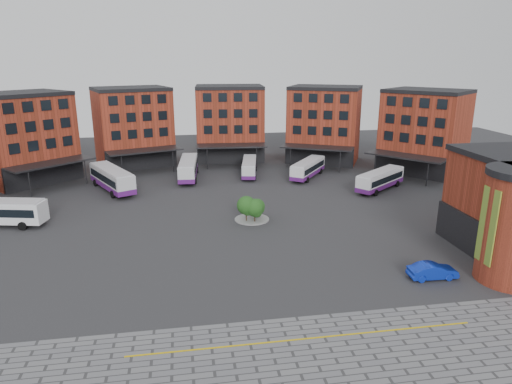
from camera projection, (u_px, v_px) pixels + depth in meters
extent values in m
plane|color=#28282B|center=(251.00, 260.00, 46.48)|extent=(160.00, 160.00, 0.00)
cube|color=gold|center=(306.00, 339.00, 33.54)|extent=(26.00, 0.15, 0.02)
cube|color=#993421|center=(27.00, 139.00, 74.52)|extent=(16.35, 16.13, 14.00)
cube|color=black|center=(45.00, 173.00, 73.04)|extent=(10.00, 9.07, 4.00)
cube|color=black|center=(20.00, 94.00, 72.44)|extent=(16.55, 16.35, 0.60)
cube|color=black|center=(40.00, 129.00, 70.87)|extent=(8.60, 7.77, 8.00)
cube|color=black|center=(51.00, 163.00, 71.06)|extent=(12.61, 11.97, 0.25)
cylinder|color=black|center=(30.00, 184.00, 67.15)|extent=(0.20, 0.20, 4.00)
cylinder|color=black|center=(86.00, 172.00, 73.96)|extent=(0.20, 0.20, 4.00)
cube|color=#993421|center=(133.00, 128.00, 86.03)|extent=(15.55, 13.69, 14.00)
cube|color=black|center=(142.00, 159.00, 83.36)|extent=(12.45, 4.71, 4.00)
cube|color=black|center=(130.00, 89.00, 83.95)|extent=(15.65, 13.97, 0.60)
cube|color=black|center=(139.00, 120.00, 81.14)|extent=(10.87, 3.87, 8.00)
cube|color=black|center=(145.00, 150.00, 80.81)|extent=(13.72, 8.39, 0.25)
cylinder|color=black|center=(122.00, 166.00, 77.79)|extent=(0.20, 0.20, 4.00)
cylinder|color=black|center=(173.00, 161.00, 81.93)|extent=(0.20, 0.20, 4.00)
cube|color=#993421|center=(230.00, 124.00, 91.24)|extent=(13.67, 10.88, 14.00)
cube|color=black|center=(231.00, 154.00, 88.03)|extent=(13.00, 1.41, 4.00)
cube|color=black|center=(229.00, 87.00, 89.16)|extent=(13.69, 11.18, 0.60)
cube|color=black|center=(231.00, 116.00, 85.79)|extent=(11.42, 0.95, 8.00)
cube|color=black|center=(232.00, 146.00, 85.22)|extent=(13.28, 5.30, 0.25)
cylinder|color=black|center=(207.00, 159.00, 83.66)|extent=(0.20, 0.20, 4.00)
cylinder|color=black|center=(257.00, 158.00, 84.48)|extent=(0.20, 0.20, 4.00)
cube|color=#993421|center=(324.00, 126.00, 89.31)|extent=(16.12, 14.81, 14.00)
cube|color=black|center=(319.00, 155.00, 86.30)|extent=(11.81, 6.35, 4.00)
cube|color=black|center=(326.00, 87.00, 87.23)|extent=(16.26, 15.08, 0.60)
cube|color=black|center=(320.00, 117.00, 84.07)|extent=(10.26, 5.33, 8.00)
cube|color=black|center=(317.00, 147.00, 83.59)|extent=(13.58, 9.82, 0.25)
cylinder|color=black|center=(290.00, 158.00, 83.84)|extent=(0.20, 0.20, 4.00)
cylinder|color=black|center=(340.00, 162.00, 81.19)|extent=(0.20, 0.20, 4.00)
cube|color=#993421|center=(424.00, 133.00, 80.56)|extent=(16.02, 16.39, 14.00)
cube|color=black|center=(410.00, 165.00, 78.46)|extent=(8.74, 10.28, 4.00)
cube|color=black|center=(429.00, 91.00, 78.48)|extent=(16.25, 16.58, 0.60)
cube|color=black|center=(414.00, 124.00, 76.26)|extent=(7.47, 8.86, 8.00)
cube|color=black|center=(406.00, 156.00, 76.18)|extent=(11.73, 12.79, 0.25)
cylinder|color=black|center=(375.00, 166.00, 78.28)|extent=(0.20, 0.20, 4.00)
cylinder|color=black|center=(427.00, 174.00, 72.60)|extent=(0.20, 0.20, 4.00)
cube|color=black|center=(470.00, 236.00, 47.58)|extent=(0.40, 12.00, 4.00)
cube|color=yellow|center=(487.00, 226.00, 40.48)|extent=(0.12, 2.20, 7.00)
cylinder|color=gray|center=(252.00, 219.00, 58.12)|extent=(4.40, 4.40, 0.12)
cylinder|color=#332114|center=(246.00, 216.00, 57.23)|extent=(0.14, 0.14, 1.54)
sphere|color=#20501A|center=(246.00, 205.00, 56.84)|extent=(2.36, 2.36, 2.36)
sphere|color=#20501A|center=(248.00, 209.00, 56.86)|extent=(1.65, 1.65, 1.65)
cylinder|color=#332114|center=(257.00, 214.00, 58.68)|extent=(0.14, 0.14, 1.11)
sphere|color=#20501A|center=(257.00, 206.00, 58.39)|extent=(1.96, 1.96, 1.96)
sphere|color=#20501A|center=(259.00, 209.00, 58.38)|extent=(1.37, 1.37, 1.37)
cylinder|color=#332114|center=(255.00, 217.00, 57.03)|extent=(0.14, 0.14, 1.37)
sphere|color=#20501A|center=(255.00, 208.00, 56.68)|extent=(2.26, 2.26, 2.26)
sphere|color=#20501A|center=(256.00, 211.00, 56.69)|extent=(1.58, 1.58, 1.58)
cylinder|color=black|center=(22.00, 226.00, 54.47)|extent=(1.10, 0.54, 1.05)
cylinder|color=black|center=(34.00, 219.00, 56.99)|extent=(1.10, 0.54, 1.05)
cube|color=silver|center=(112.00, 178.00, 70.31)|extent=(8.16, 12.39, 2.77)
cube|color=black|center=(112.00, 177.00, 70.26)|extent=(7.76, 11.53, 1.08)
cube|color=silver|center=(111.00, 169.00, 69.90)|extent=(7.84, 11.89, 0.14)
cube|color=black|center=(99.00, 169.00, 74.98)|extent=(2.20, 1.20, 1.25)
cube|color=#5C1A75|center=(112.00, 184.00, 70.60)|extent=(8.22, 12.44, 0.79)
cylinder|color=black|center=(95.00, 183.00, 73.00)|extent=(0.82, 1.16, 1.13)
cylinder|color=black|center=(113.00, 180.00, 74.61)|extent=(0.82, 1.16, 1.13)
cylinder|color=black|center=(113.00, 194.00, 66.84)|extent=(0.82, 1.16, 1.13)
cylinder|color=black|center=(131.00, 191.00, 68.45)|extent=(0.82, 1.16, 1.13)
cube|color=silver|center=(188.00, 168.00, 77.34)|extent=(3.58, 11.81, 2.59)
cube|color=black|center=(188.00, 167.00, 77.29)|extent=(3.56, 10.88, 1.00)
cube|color=silver|center=(188.00, 160.00, 76.96)|extent=(3.44, 11.33, 0.13)
cube|color=black|center=(190.00, 159.00, 82.74)|extent=(2.25, 0.30, 1.16)
cube|color=#5C1A75|center=(189.00, 173.00, 77.61)|extent=(3.62, 11.85, 0.74)
cylinder|color=black|center=(182.00, 170.00, 81.18)|extent=(0.40, 1.08, 1.06)
cylinder|color=black|center=(197.00, 170.00, 81.39)|extent=(0.40, 1.08, 1.06)
cylinder|color=black|center=(179.00, 181.00, 74.07)|extent=(0.40, 1.08, 1.06)
cylinder|color=black|center=(195.00, 181.00, 74.28)|extent=(0.40, 1.08, 1.06)
cube|color=silver|center=(249.00, 167.00, 79.39)|extent=(3.96, 10.10, 2.20)
cube|color=black|center=(249.00, 166.00, 79.34)|extent=(3.87, 9.34, 0.85)
cube|color=silver|center=(249.00, 160.00, 79.06)|extent=(3.80, 9.70, 0.11)
cube|color=black|center=(250.00, 159.00, 83.96)|extent=(1.90, 0.46, 0.99)
cube|color=#5C1A75|center=(249.00, 171.00, 79.61)|extent=(4.00, 10.15, 0.63)
cylinder|color=black|center=(244.00, 169.00, 82.75)|extent=(0.42, 0.93, 0.90)
cylinder|color=black|center=(256.00, 169.00, 82.72)|extent=(0.42, 0.93, 0.90)
cylinder|color=black|center=(242.00, 177.00, 76.70)|extent=(0.42, 0.93, 0.90)
cylinder|color=black|center=(255.00, 177.00, 76.67)|extent=(0.42, 0.93, 0.90)
cube|color=white|center=(308.00, 168.00, 78.05)|extent=(8.14, 9.94, 2.35)
cube|color=black|center=(308.00, 167.00, 78.01)|extent=(7.69, 9.29, 0.91)
cube|color=silver|center=(308.00, 161.00, 77.71)|extent=(7.82, 9.54, 0.12)
cube|color=black|center=(318.00, 161.00, 82.42)|extent=(1.72, 1.30, 1.05)
cube|color=#5C1A75|center=(308.00, 172.00, 78.29)|extent=(8.20, 9.99, 0.67)
cylinder|color=black|center=(308.00, 170.00, 81.81)|extent=(0.80, 0.94, 0.96)
cylinder|color=black|center=(321.00, 171.00, 80.77)|extent=(0.80, 0.94, 0.96)
cylinder|color=black|center=(294.00, 178.00, 76.03)|extent=(0.80, 0.94, 0.96)
cylinder|color=black|center=(307.00, 180.00, 75.00)|extent=(0.80, 0.94, 0.96)
cube|color=white|center=(380.00, 179.00, 70.77)|extent=(10.00, 8.53, 2.40)
cube|color=black|center=(380.00, 178.00, 70.72)|extent=(9.35, 8.05, 0.93)
cube|color=silver|center=(381.00, 171.00, 70.42)|extent=(9.60, 8.19, 0.12)
cube|color=black|center=(396.00, 172.00, 74.42)|extent=(1.37, 1.72, 1.08)
cube|color=#5C1A75|center=(380.00, 184.00, 71.01)|extent=(10.05, 8.58, 0.68)
cylinder|color=black|center=(383.00, 181.00, 74.34)|extent=(0.95, 0.83, 0.98)
cylinder|color=black|center=(397.00, 184.00, 72.75)|extent=(0.95, 0.83, 0.98)
cylinder|color=black|center=(361.00, 190.00, 69.50)|extent=(0.95, 0.83, 0.98)
cylinder|color=black|center=(376.00, 193.00, 67.91)|extent=(0.95, 0.83, 0.98)
imported|color=#0E2AB7|center=(433.00, 271.00, 42.53)|extent=(4.63, 1.71, 1.51)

